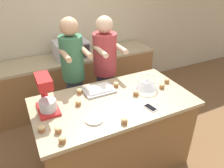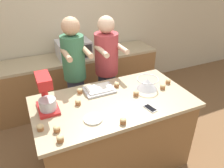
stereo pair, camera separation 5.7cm
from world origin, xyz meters
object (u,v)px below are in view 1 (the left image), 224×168
stand_mixer (46,96)px  cupcake_8 (116,84)px  cupcake_2 (62,140)px  cupcake_4 (58,130)px  baking_tray (99,90)px  mixing_bowl (147,83)px  person_left (74,77)px  cell_phone (150,108)px  cupcake_1 (41,129)px  cupcake_7 (136,93)px  cupcake_0 (162,86)px  small_plate (94,119)px  cupcake_5 (124,121)px  cupcake_3 (78,103)px  person_right (105,73)px  cupcake_9 (167,80)px  microwave_oven (71,49)px  cupcake_6 (79,91)px

stand_mixer → cupcake_8: bearing=8.6°
cupcake_2 → cupcake_4: (0.00, 0.14, 0.00)m
cupcake_2 → baking_tray: bearing=46.5°
mixing_bowl → baking_tray: size_ratio=0.74×
person_left → cell_phone: size_ratio=10.97×
cupcake_1 → cupcake_8: same height
stand_mixer → cupcake_2: size_ratio=6.28×
cupcake_7 → mixing_bowl: bearing=23.1°
cupcake_0 → small_plate: bearing=-167.9°
stand_mixer → cupcake_2: (0.01, -0.51, -0.14)m
baking_tray → small_plate: size_ratio=1.93×
baking_tray → cupcake_5: (-0.01, -0.64, 0.01)m
cupcake_4 → cupcake_7: 0.96m
stand_mixer → cupcake_5: bearing=-40.9°
baking_tray → cupcake_3: size_ratio=5.59×
cupcake_7 → person_right: bearing=92.6°
person_right → cupcake_4: bearing=-132.6°
person_left → cupcake_9: (0.99, -0.67, 0.05)m
cupcake_5 → mixing_bowl: bearing=39.7°
cell_phone → cupcake_8: (-0.12, 0.55, 0.03)m
mixing_bowl → cupcake_4: 1.18m
mixing_bowl → microwave_oven: size_ratio=0.49×
baking_tray → microwave_oven: (0.06, 1.27, 0.07)m
mixing_bowl → cupcake_0: 0.19m
microwave_oven → cupcake_0: (0.64, -1.54, -0.05)m
cupcake_2 → mixing_bowl: bearing=21.5°
small_plate → cupcake_0: 0.97m
baking_tray → cupcake_1: size_ratio=5.59×
cupcake_5 → cupcake_8: (0.24, 0.64, 0.00)m
person_right → cupcake_5: (-0.32, -1.13, 0.08)m
cupcake_4 → stand_mixer: bearing=91.7°
cell_phone → cupcake_1: (-1.07, 0.13, 0.03)m
person_left → mixing_bowl: 0.96m
cupcake_4 → cupcake_6: size_ratio=1.00×
cupcake_9 → cupcake_1: bearing=-171.7°
cupcake_4 → person_right: bearing=47.4°
microwave_oven → cupcake_1: size_ratio=8.48×
cell_phone → cupcake_4: bearing=176.8°
microwave_oven → cupcake_2: microwave_oven is taller
cupcake_3 → cupcake_6: (0.09, 0.21, 0.00)m
stand_mixer → mixing_bowl: bearing=-2.9°
small_plate → cupcake_9: bearing=14.7°
cupcake_3 → cupcake_6: size_ratio=1.00×
cupcake_5 → person_left: bearing=96.9°
cupcake_9 → small_plate: bearing=-165.3°
mixing_bowl → cupcake_2: mixing_bowl is taller
cupcake_2 → cupcake_1: bearing=121.4°
person_right → cupcake_8: person_right is taller
person_left → microwave_oven: bearing=75.2°
microwave_oven → cupcake_3: 1.48m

